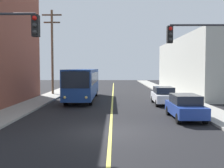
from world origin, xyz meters
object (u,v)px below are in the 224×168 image
at_px(city_bus, 83,82).
at_px(parked_car_white, 163,95).
at_px(parked_car_blue, 185,106).
at_px(traffic_signal_right_corner, 203,52).
at_px(utility_pole_mid, 52,48).

relative_size(city_bus, parked_car_white, 2.75).
bearing_deg(parked_car_blue, city_bus, 126.34).
distance_m(city_bus, traffic_signal_right_corner, 15.14).
xyz_separation_m(city_bus, parked_car_white, (7.78, -3.67, -0.98)).
distance_m(city_bus, parked_car_blue, 13.38).
height_order(city_bus, utility_pole_mid, utility_pole_mid).
xyz_separation_m(city_bus, parked_car_blue, (7.91, -10.75, -0.98)).
height_order(city_bus, traffic_signal_right_corner, traffic_signal_right_corner).
bearing_deg(parked_car_white, utility_pole_mid, 144.44).
bearing_deg(traffic_signal_right_corner, utility_pole_mid, 126.64).
distance_m(parked_car_blue, utility_pole_mid, 20.59).
height_order(utility_pole_mid, traffic_signal_right_corner, utility_pole_mid).
height_order(parked_car_white, traffic_signal_right_corner, traffic_signal_right_corner).
bearing_deg(parked_car_blue, parked_car_white, 91.00).
xyz_separation_m(parked_car_blue, traffic_signal_right_corner, (0.59, -1.53, 3.46)).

